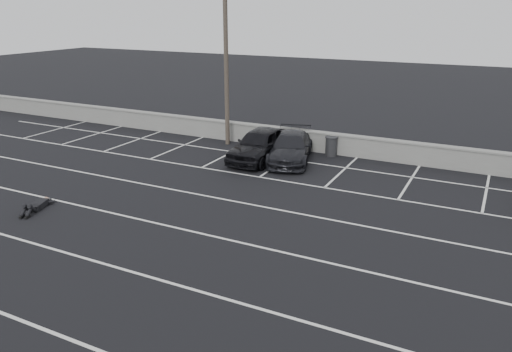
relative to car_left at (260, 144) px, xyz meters
The scene contains 8 objects.
ground 11.40m from the car_left, 89.25° to the right, with size 120.00×120.00×0.00m, color black.
seawall 2.64m from the car_left, 86.77° to the left, with size 50.00×0.45×1.06m.
stall_lines 7.01m from the car_left, 89.46° to the right, with size 36.00×20.05×0.01m.
car_left is the anchor object (origin of this frame).
car_right 1.49m from the car_left, 20.32° to the left, with size 1.87×4.61×1.34m, color black.
utility_pole 4.98m from the car_left, 147.42° to the left, with size 1.17×0.23×8.74m.
trash_bin 3.64m from the car_left, 37.80° to the left, with size 0.73×0.73×0.97m.
person 10.26m from the car_left, 116.93° to the right, with size 1.55×2.36×0.44m, color black, non-canonical shape.
Camera 1 is at (10.17, -9.53, 7.10)m, focal length 35.00 mm.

